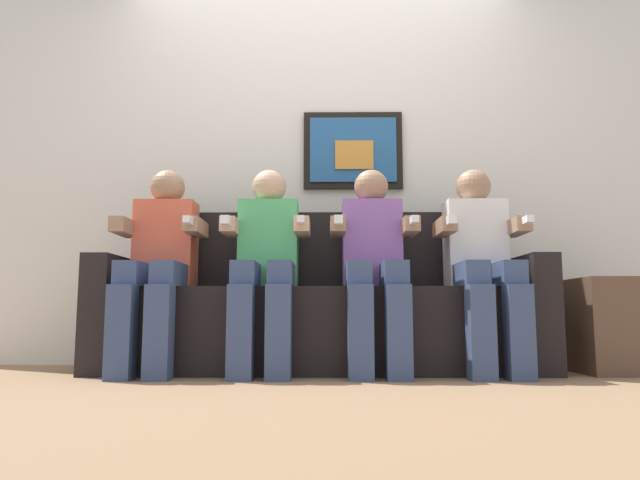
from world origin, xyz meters
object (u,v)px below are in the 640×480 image
at_px(couch, 320,314).
at_px(person_left_center, 266,258).
at_px(person_rightmost, 482,258).
at_px(person_right_center, 374,258).
at_px(person_leftmost, 159,258).
at_px(side_table_right, 615,326).

bearing_deg(couch, person_left_center, -149.32).
bearing_deg(person_rightmost, person_left_center, 180.00).
bearing_deg(person_left_center, person_right_center, 0.00).
xyz_separation_m(person_left_center, person_right_center, (0.57, 0.00, 0.00)).
height_order(person_leftmost, person_left_center, same).
bearing_deg(person_leftmost, side_table_right, 1.45).
height_order(person_leftmost, person_rightmost, same).
relative_size(couch, side_table_right, 4.85).
bearing_deg(person_rightmost, side_table_right, 4.97).
distance_m(couch, side_table_right, 1.57).
distance_m(person_right_center, person_rightmost, 0.57).
relative_size(person_leftmost, person_left_center, 1.00).
xyz_separation_m(person_rightmost, side_table_right, (0.71, 0.06, -0.36)).
relative_size(couch, person_leftmost, 2.18).
distance_m(person_rightmost, side_table_right, 0.79).
height_order(person_right_center, side_table_right, person_right_center).
bearing_deg(couch, person_leftmost, -168.83).
relative_size(person_leftmost, person_rightmost, 1.00).
bearing_deg(person_leftmost, person_right_center, -0.02).
bearing_deg(person_left_center, side_table_right, 1.91).
height_order(person_rightmost, side_table_right, person_rightmost).
bearing_deg(person_right_center, person_leftmost, 179.98).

